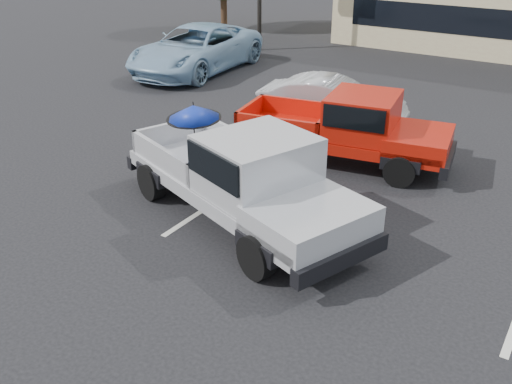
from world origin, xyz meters
TOP-DOWN VIEW (x-y plane):
  - ground at (0.00, 0.00)m, footprint 90.00×90.00m
  - stripe_left at (-3.00, 2.00)m, footprint 0.12×5.00m
  - silver_pickup at (-1.88, 0.70)m, footprint 6.02×3.82m
  - red_pickup at (-1.45, 4.56)m, footprint 5.40×2.60m
  - silver_sedan at (-3.04, 6.70)m, footprint 4.24×2.04m
  - blue_suv at (-10.00, 9.56)m, footprint 3.17×6.19m

SIDE VIEW (x-z plane):
  - ground at x=0.00m, z-range 0.00..0.00m
  - stripe_left at x=-3.00m, z-range 0.00..0.01m
  - silver_sedan at x=-3.04m, z-range 0.00..1.34m
  - blue_suv at x=-10.00m, z-range 0.00..1.67m
  - red_pickup at x=-1.45m, z-range 0.08..1.79m
  - silver_pickup at x=-1.88m, z-range 0.02..2.08m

